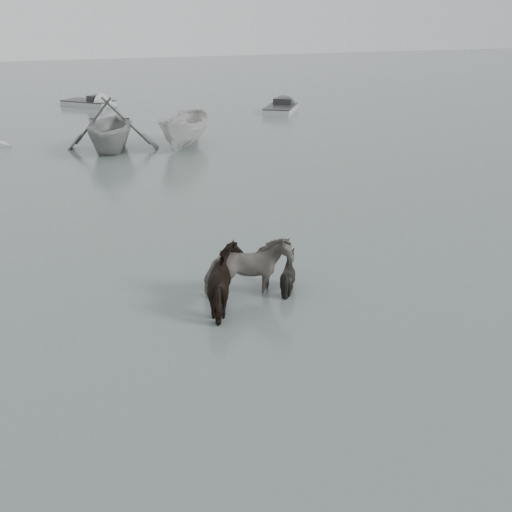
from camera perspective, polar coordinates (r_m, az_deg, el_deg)
The scene contains 8 objects.
ground at distance 13.71m, azimuth 0.99°, elevation -5.77°, with size 140.00×140.00×0.00m, color #4E5C55.
pony_pinto at distance 14.53m, azimuth -0.74°, elevation -0.51°, with size 0.90×1.97×1.66m, color black.
pony_dark at distance 13.99m, azimuth -2.35°, elevation -1.65°, with size 1.56×1.33×1.57m, color black.
pony_black at distance 15.02m, azimuth 2.91°, elevation -0.82°, with size 0.94×1.06×1.16m, color black.
rowboat_trail at distance 30.16m, azimuth -12.85°, elevation 11.54°, with size 4.24×4.91×2.59m, color gray.
boat_small at distance 30.48m, azimuth -6.35°, elevation 11.21°, with size 1.68×4.45×1.72m, color #B6B6B1.
skiff_port at distance 40.44m, azimuth 2.23°, elevation 13.19°, with size 4.63×1.60×0.75m, color #AAADAA, non-canonical shape.
skiff_mid at distance 44.15m, azimuth -14.68°, elevation 13.24°, with size 4.57×1.60×0.75m, color #A0A29F, non-canonical shape.
Camera 1 is at (-4.16, -11.44, 6.31)m, focal length 45.00 mm.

